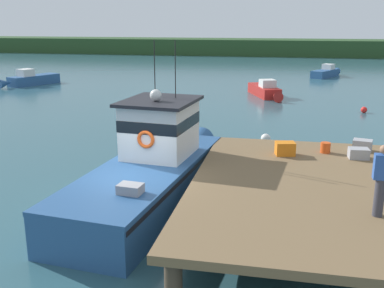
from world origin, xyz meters
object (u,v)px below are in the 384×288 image
Objects in this scene: moored_boat_outer_mooring at (326,72)px; crate_stack_mid_dock at (362,145)px; moored_boat_off_the_point at (266,90)px; moored_boat_far_right at (30,79)px; crate_single_by_cleat at (285,149)px; bait_bucket at (325,148)px; mooring_buoy_channel_marker at (266,139)px; main_fishing_boat at (153,167)px; mooring_buoy_inshore at (364,110)px; crate_stack_near_edge at (359,153)px; mooring_buoy_outer at (211,143)px; deckhand_further_back at (381,179)px.

crate_stack_mid_dock is at bearing -92.29° from moored_boat_outer_mooring.
moored_boat_far_right is (-19.87, 2.03, 0.04)m from moored_boat_off_the_point.
crate_single_by_cleat reaches higher than bait_bucket.
mooring_buoy_channel_marker is at bearing 125.00° from crate_stack_mid_dock.
crate_stack_mid_dock is at bearing 22.15° from bait_bucket.
main_fishing_boat is 22.31× the size of mooring_buoy_channel_marker.
main_fishing_boat reaches higher than mooring_buoy_channel_marker.
mooring_buoy_inshore is at bearing -15.06° from moored_boat_far_right.
moored_boat_far_right is at bearing 164.94° from mooring_buoy_inshore.
bait_bucket is at bearing 20.53° from main_fishing_boat.
main_fishing_boat is 4.25m from crate_single_by_cleat.
moored_boat_off_the_point is 1.08× the size of moored_boat_outer_mooring.
moored_boat_off_the_point is at bearing 101.18° from crate_stack_near_edge.
moored_boat_far_right is 27.41m from moored_boat_outer_mooring.
moored_boat_far_right is 1.17× the size of moored_boat_outer_mooring.
main_fishing_boat is 6.17m from mooring_buoy_outer.
crate_single_by_cleat is at bearing -108.09° from mooring_buoy_inshore.
moored_boat_off_the_point is at bearing 98.58° from deckhand_further_back.
crate_single_by_cleat reaches higher than crate_stack_near_edge.
bait_bucket is 30.53m from moored_boat_far_right.
deckhand_further_back reaches higher than mooring_buoy_channel_marker.
mooring_buoy_inshore is (2.08, 13.00, -1.20)m from crate_stack_mid_dock.
bait_bucket is 0.07× the size of moored_boat_outer_mooring.
moored_boat_far_right reaches higher than moored_boat_off_the_point.
crate_stack_mid_dock is at bearing -39.95° from moored_boat_far_right.
moored_boat_far_right is (-23.60, 20.92, -0.89)m from crate_stack_near_edge.
crate_stack_mid_dock is 1.31m from bait_bucket.
main_fishing_boat reaches higher than mooring_buoy_inshore.
crate_stack_mid_dock is (6.48, 2.47, 0.38)m from main_fishing_boat.
moored_boat_off_the_point reaches higher than mooring_buoy_channel_marker.
crate_single_by_cleat is 14.81m from mooring_buoy_inshore.
main_fishing_boat is at bearing -159.47° from bait_bucket.
bait_bucket reaches higher than moored_boat_outer_mooring.
deckhand_further_back is 4.11× the size of mooring_buoy_outer.
moored_boat_far_right is (-22.63, 20.47, -0.89)m from bait_bucket.
crate_stack_near_edge is 32.01m from moored_boat_outer_mooring.
crate_single_by_cleat is 32.28m from moored_boat_outer_mooring.
moored_boat_far_right is 26.85m from mooring_buoy_inshore.
deckhand_further_back is at bearing -81.24° from bait_bucket.
bait_bucket is at bearing -103.71° from mooring_buoy_inshore.
deckhand_further_back is 0.33× the size of moored_boat_off_the_point.
mooring_buoy_outer is at bearing -152.50° from mooring_buoy_channel_marker.
mooring_buoy_outer is 0.89× the size of mooring_buoy_channel_marker.
moored_boat_off_the_point is (2.50, 20.41, -0.57)m from main_fishing_boat.
crate_single_by_cleat is 4.90m from deckhand_further_back.
main_fishing_boat is at bearing -118.95° from mooring_buoy_inshore.
moored_boat_off_the_point is at bearing 83.01° from main_fishing_boat.
crate_stack_mid_dock reaches higher than moored_boat_far_right.
mooring_buoy_outer is (-1.64, -14.36, -0.24)m from moored_boat_off_the_point.
deckhand_further_back is 36.52m from moored_boat_outer_mooring.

